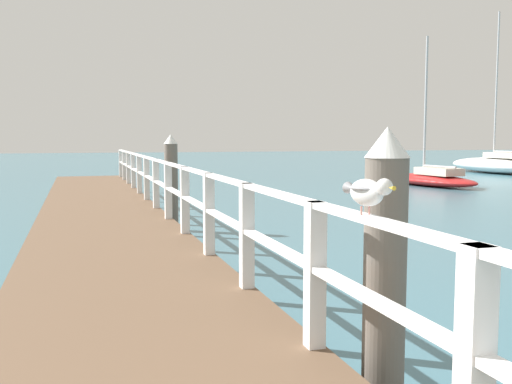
{
  "coord_description": "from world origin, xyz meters",
  "views": [
    {
      "loc": [
        -0.43,
        0.55,
        1.98
      ],
      "look_at": [
        1.98,
        8.31,
        1.21
      ],
      "focal_mm": 40.42,
      "sensor_mm": 36.0,
      "label": 1
    }
  ],
  "objects_px": {
    "dock_piling_near": "(384,282)",
    "boat_3": "(429,178)",
    "dock_piling_far": "(171,182)",
    "boat_4": "(499,164)",
    "seagull_foreground": "(367,191)"
  },
  "relations": [
    {
      "from": "seagull_foreground",
      "to": "dock_piling_near",
      "type": "bearing_deg",
      "value": -133.18
    },
    {
      "from": "dock_piling_near",
      "to": "dock_piling_far",
      "type": "bearing_deg",
      "value": 90.0
    },
    {
      "from": "boat_4",
      "to": "dock_piling_near",
      "type": "bearing_deg",
      "value": -133.22
    },
    {
      "from": "boat_3",
      "to": "boat_4",
      "type": "distance_m",
      "value": 10.47
    },
    {
      "from": "dock_piling_near",
      "to": "boat_4",
      "type": "height_order",
      "value": "boat_4"
    },
    {
      "from": "dock_piling_near",
      "to": "seagull_foreground",
      "type": "bearing_deg",
      "value": -130.08
    },
    {
      "from": "boat_3",
      "to": "boat_4",
      "type": "relative_size",
      "value": 0.69
    },
    {
      "from": "dock_piling_far",
      "to": "boat_4",
      "type": "bearing_deg",
      "value": 35.08
    },
    {
      "from": "dock_piling_far",
      "to": "boat_4",
      "type": "xyz_separation_m",
      "value": [
        20.58,
        14.45,
        -0.54
      ]
    },
    {
      "from": "dock_piling_far",
      "to": "boat_3",
      "type": "xyz_separation_m",
      "value": [
        12.02,
        8.41,
        -0.72
      ]
    },
    {
      "from": "dock_piling_far",
      "to": "dock_piling_near",
      "type": "bearing_deg",
      "value": -90.0
    },
    {
      "from": "dock_piling_near",
      "to": "boat_3",
      "type": "height_order",
      "value": "boat_3"
    },
    {
      "from": "dock_piling_near",
      "to": "boat_3",
      "type": "relative_size",
      "value": 0.33
    },
    {
      "from": "dock_piling_far",
      "to": "seagull_foreground",
      "type": "distance_m",
      "value": 9.4
    },
    {
      "from": "dock_piling_near",
      "to": "seagull_foreground",
      "type": "relative_size",
      "value": 4.3
    }
  ]
}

